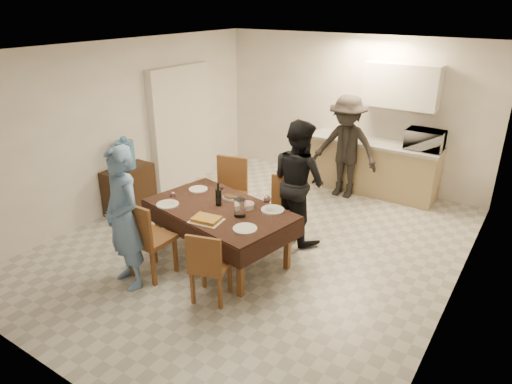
{
  "coord_description": "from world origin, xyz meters",
  "views": [
    {
      "loc": [
        3.04,
        -4.64,
        3.15
      ],
      "look_at": [
        0.16,
        -0.3,
        0.93
      ],
      "focal_mm": 32.0,
      "sensor_mm": 36.0,
      "label": 1
    }
  ],
  "objects_px": {
    "wine_bottle": "(218,194)",
    "dining_table": "(220,210)",
    "person_far": "(298,181)",
    "person_kitchen": "(346,147)",
    "console": "(129,190)",
    "water_jug": "(125,155)",
    "microwave": "(425,140)",
    "person_near": "(124,219)",
    "savoury_tart": "(206,219)",
    "water_pitcher": "(240,208)"
  },
  "relations": [
    {
      "from": "wine_bottle",
      "to": "dining_table",
      "type": "bearing_deg",
      "value": -45.0
    },
    {
      "from": "person_far",
      "to": "person_kitchen",
      "type": "relative_size",
      "value": 0.99
    },
    {
      "from": "dining_table",
      "to": "console",
      "type": "distance_m",
      "value": 2.12
    },
    {
      "from": "water_jug",
      "to": "wine_bottle",
      "type": "xyz_separation_m",
      "value": [
        2.02,
        -0.29,
        -0.07
      ]
    },
    {
      "from": "microwave",
      "to": "person_kitchen",
      "type": "xyz_separation_m",
      "value": [
        -1.15,
        -0.45,
        -0.21
      ]
    },
    {
      "from": "person_near",
      "to": "wine_bottle",
      "type": "bearing_deg",
      "value": 81.63
    },
    {
      "from": "console",
      "to": "savoury_tart",
      "type": "relative_size",
      "value": 2.14
    },
    {
      "from": "water_pitcher",
      "to": "dining_table",
      "type": "bearing_deg",
      "value": 171.87
    },
    {
      "from": "water_jug",
      "to": "water_pitcher",
      "type": "bearing_deg",
      "value": -9.19
    },
    {
      "from": "microwave",
      "to": "person_kitchen",
      "type": "bearing_deg",
      "value": 21.45
    },
    {
      "from": "person_near",
      "to": "person_kitchen",
      "type": "bearing_deg",
      "value": 91.02
    },
    {
      "from": "console",
      "to": "water_pitcher",
      "type": "xyz_separation_m",
      "value": [
        2.42,
        -0.39,
        0.47
      ]
    },
    {
      "from": "water_jug",
      "to": "console",
      "type": "bearing_deg",
      "value": 0.0
    },
    {
      "from": "dining_table",
      "to": "person_near",
      "type": "height_order",
      "value": "person_near"
    },
    {
      "from": "water_jug",
      "to": "dining_table",
      "type": "bearing_deg",
      "value": -9.37
    },
    {
      "from": "water_jug",
      "to": "person_far",
      "type": "relative_size",
      "value": 0.25
    },
    {
      "from": "person_near",
      "to": "dining_table",
      "type": "bearing_deg",
      "value": 78.42
    },
    {
      "from": "console",
      "to": "water_pitcher",
      "type": "height_order",
      "value": "water_pitcher"
    },
    {
      "from": "console",
      "to": "person_far",
      "type": "distance_m",
      "value": 2.76
    },
    {
      "from": "console",
      "to": "dining_table",
      "type": "bearing_deg",
      "value": -9.37
    },
    {
      "from": "wine_bottle",
      "to": "person_far",
      "type": "xyz_separation_m",
      "value": [
        0.6,
        1.0,
        -0.02
      ]
    },
    {
      "from": "wine_bottle",
      "to": "water_jug",
      "type": "bearing_deg",
      "value": 171.78
    },
    {
      "from": "microwave",
      "to": "person_near",
      "type": "bearing_deg",
      "value": 63.11
    },
    {
      "from": "wine_bottle",
      "to": "person_kitchen",
      "type": "xyz_separation_m",
      "value": [
        0.54,
        2.75,
        -0.01
      ]
    },
    {
      "from": "savoury_tart",
      "to": "person_kitchen",
      "type": "height_order",
      "value": "person_kitchen"
    },
    {
      "from": "water_jug",
      "to": "wine_bottle",
      "type": "relative_size",
      "value": 1.41
    },
    {
      "from": "console",
      "to": "microwave",
      "type": "height_order",
      "value": "microwave"
    },
    {
      "from": "person_kitchen",
      "to": "console",
      "type": "bearing_deg",
      "value": -136.1
    },
    {
      "from": "savoury_tart",
      "to": "console",
      "type": "bearing_deg",
      "value": 161.6
    },
    {
      "from": "dining_table",
      "to": "water_jug",
      "type": "bearing_deg",
      "value": -178.63
    },
    {
      "from": "dining_table",
      "to": "person_kitchen",
      "type": "relative_size",
      "value": 1.17
    },
    {
      "from": "water_jug",
      "to": "water_pitcher",
      "type": "xyz_separation_m",
      "value": [
        2.42,
        -0.39,
        -0.11
      ]
    },
    {
      "from": "water_jug",
      "to": "savoury_tart",
      "type": "xyz_separation_m",
      "value": [
        2.17,
        -0.72,
        -0.2
      ]
    },
    {
      "from": "dining_table",
      "to": "savoury_tart",
      "type": "relative_size",
      "value": 5.46
    },
    {
      "from": "water_pitcher",
      "to": "microwave",
      "type": "bearing_deg",
      "value": 68.79
    },
    {
      "from": "dining_table",
      "to": "microwave",
      "type": "relative_size",
      "value": 3.51
    },
    {
      "from": "microwave",
      "to": "person_far",
      "type": "distance_m",
      "value": 2.46
    },
    {
      "from": "wine_bottle",
      "to": "person_far",
      "type": "bearing_deg",
      "value": 59.04
    },
    {
      "from": "person_near",
      "to": "water_pitcher",
      "type": "bearing_deg",
      "value": 64.08
    },
    {
      "from": "dining_table",
      "to": "water_pitcher",
      "type": "distance_m",
      "value": 0.38
    },
    {
      "from": "dining_table",
      "to": "microwave",
      "type": "xyz_separation_m",
      "value": [
        1.63,
        3.25,
        0.38
      ]
    },
    {
      "from": "dining_table",
      "to": "console",
      "type": "relative_size",
      "value": 2.55
    },
    {
      "from": "microwave",
      "to": "water_jug",
      "type": "bearing_deg",
      "value": 38.17
    },
    {
      "from": "console",
      "to": "wine_bottle",
      "type": "height_order",
      "value": "wine_bottle"
    },
    {
      "from": "water_pitcher",
      "to": "wine_bottle",
      "type": "bearing_deg",
      "value": 165.96
    },
    {
      "from": "dining_table",
      "to": "person_far",
      "type": "bearing_deg",
      "value": 73.09
    },
    {
      "from": "savoury_tart",
      "to": "person_kitchen",
      "type": "distance_m",
      "value": 3.21
    },
    {
      "from": "water_jug",
      "to": "person_far",
      "type": "height_order",
      "value": "person_far"
    },
    {
      "from": "dining_table",
      "to": "water_jug",
      "type": "relative_size",
      "value": 4.71
    },
    {
      "from": "dining_table",
      "to": "person_kitchen",
      "type": "distance_m",
      "value": 2.85
    }
  ]
}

